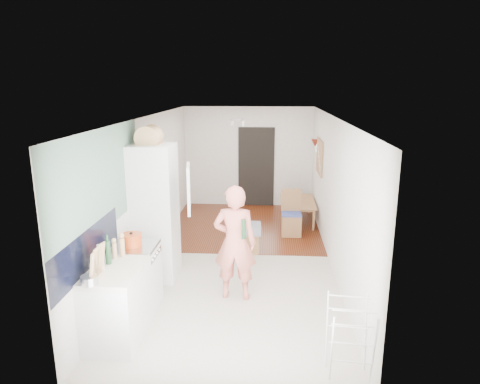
# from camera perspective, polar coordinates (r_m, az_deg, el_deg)

# --- Properties ---
(room_shell) EXTENTS (3.20, 7.00, 2.50)m
(room_shell) POSITION_cam_1_polar(r_m,az_deg,el_deg) (7.33, -0.17, 0.13)
(room_shell) COLOR beige
(room_shell) RESTS_ON ground
(floor) EXTENTS (3.20, 7.00, 0.01)m
(floor) POSITION_cam_1_polar(r_m,az_deg,el_deg) (7.73, -0.16, -8.90)
(floor) COLOR beige
(floor) RESTS_ON ground
(wood_floor_overlay) EXTENTS (3.20, 3.30, 0.01)m
(wood_floor_overlay) POSITION_cam_1_polar(r_m,az_deg,el_deg) (9.45, 0.61, -4.46)
(wood_floor_overlay) COLOR #612D12
(wood_floor_overlay) RESTS_ON room_shell
(sage_wall_panel) EXTENTS (0.02, 3.00, 1.30)m
(sage_wall_panel) POSITION_cam_1_polar(r_m,az_deg,el_deg) (5.63, -18.03, 1.35)
(sage_wall_panel) COLOR slate
(sage_wall_panel) RESTS_ON room_shell
(tile_splashback) EXTENTS (0.02, 1.90, 0.50)m
(tile_splashback) POSITION_cam_1_polar(r_m,az_deg,el_deg) (5.34, -19.56, -7.32)
(tile_splashback) COLOR black
(tile_splashback) RESTS_ON room_shell
(doorway_recess) EXTENTS (0.90, 0.04, 2.00)m
(doorway_recess) POSITION_cam_1_polar(r_m,az_deg,el_deg) (10.77, 2.18, 3.33)
(doorway_recess) COLOR black
(doorway_recess) RESTS_ON room_shell
(base_cabinet) EXTENTS (0.60, 0.90, 0.86)m
(base_cabinet) POSITION_cam_1_polar(r_m,az_deg,el_deg) (5.54, -16.12, -14.47)
(base_cabinet) COLOR silver
(base_cabinet) RESTS_ON room_shell
(worktop) EXTENTS (0.62, 0.92, 0.06)m
(worktop) POSITION_cam_1_polar(r_m,az_deg,el_deg) (5.33, -16.46, -10.12)
(worktop) COLOR beige
(worktop) RESTS_ON room_shell
(range_cooker) EXTENTS (0.60, 0.60, 0.88)m
(range_cooker) POSITION_cam_1_polar(r_m,az_deg,el_deg) (6.16, -13.77, -11.13)
(range_cooker) COLOR silver
(range_cooker) RESTS_ON room_shell
(cooker_top) EXTENTS (0.60, 0.60, 0.04)m
(cooker_top) POSITION_cam_1_polar(r_m,az_deg,el_deg) (5.98, -14.03, -7.14)
(cooker_top) COLOR #B4B4B7
(cooker_top) RESTS_ON room_shell
(fridge_housing) EXTENTS (0.66, 0.66, 2.15)m
(fridge_housing) POSITION_cam_1_polar(r_m,az_deg,el_deg) (6.84, -11.32, -2.72)
(fridge_housing) COLOR silver
(fridge_housing) RESTS_ON room_shell
(fridge_door) EXTENTS (0.14, 0.56, 0.70)m
(fridge_door) POSITION_cam_1_polar(r_m,az_deg,el_deg) (6.30, -6.86, 0.48)
(fridge_door) COLOR silver
(fridge_door) RESTS_ON room_shell
(fridge_interior) EXTENTS (0.02, 0.52, 0.66)m
(fridge_interior) POSITION_cam_1_polar(r_m,az_deg,el_deg) (6.65, -8.93, 1.13)
(fridge_interior) COLOR white
(fridge_interior) RESTS_ON room_shell
(pinboard) EXTENTS (0.03, 0.90, 0.70)m
(pinboard) POSITION_cam_1_polar(r_m,az_deg,el_deg) (9.18, 10.59, 4.67)
(pinboard) COLOR #AB7B56
(pinboard) RESTS_ON room_shell
(pinboard_frame) EXTENTS (0.00, 0.94, 0.74)m
(pinboard_frame) POSITION_cam_1_polar(r_m,az_deg,el_deg) (9.18, 10.50, 4.67)
(pinboard_frame) COLOR olive
(pinboard_frame) RESTS_ON room_shell
(wall_sconce) EXTENTS (0.18, 0.18, 0.16)m
(wall_sconce) POSITION_cam_1_polar(r_m,az_deg,el_deg) (9.78, 9.98, 6.47)
(wall_sconce) COLOR maroon
(wall_sconce) RESTS_ON room_shell
(person) EXTENTS (0.75, 0.51, 1.99)m
(person) POSITION_cam_1_polar(r_m,az_deg,el_deg) (6.06, -0.69, -5.45)
(person) COLOR #E17465
(person) RESTS_ON floor
(dining_table) EXTENTS (0.66, 1.17, 0.41)m
(dining_table) POSITION_cam_1_polar(r_m,az_deg,el_deg) (9.77, 7.80, -2.76)
(dining_table) COLOR olive
(dining_table) RESTS_ON floor
(dining_chair) EXTENTS (0.40, 0.40, 0.94)m
(dining_chair) POSITION_cam_1_polar(r_m,az_deg,el_deg) (8.79, 6.88, -2.85)
(dining_chair) COLOR olive
(dining_chair) RESTS_ON floor
(stool) EXTENTS (0.31, 0.31, 0.37)m
(stool) POSITION_cam_1_polar(r_m,az_deg,el_deg) (7.96, 1.46, -6.76)
(stool) COLOR olive
(stool) RESTS_ON floor
(grey_drape) EXTENTS (0.40, 0.40, 0.17)m
(grey_drape) POSITION_cam_1_polar(r_m,az_deg,el_deg) (7.86, 1.39, -4.90)
(grey_drape) COLOR gray
(grey_drape) RESTS_ON stool
(drying_rack) EXTENTS (0.47, 0.44, 0.86)m
(drying_rack) POSITION_cam_1_polar(r_m,az_deg,el_deg) (4.90, 14.36, -18.43)
(drying_rack) COLOR silver
(drying_rack) RESTS_ON floor
(bread_bin) EXTENTS (0.43, 0.41, 0.20)m
(bread_bin) POSITION_cam_1_polar(r_m,az_deg,el_deg) (6.66, -12.03, 7.15)
(bread_bin) COLOR tan
(bread_bin) RESTS_ON fridge_housing
(red_casserole) EXTENTS (0.32, 0.32, 0.16)m
(red_casserole) POSITION_cam_1_polar(r_m,az_deg,el_deg) (5.96, -14.27, -6.19)
(red_casserole) COLOR #D64817
(red_casserole) RESTS_ON cooker_top
(steel_pan) EXTENTS (0.20, 0.20, 0.09)m
(steel_pan) POSITION_cam_1_polar(r_m,az_deg,el_deg) (5.01, -19.45, -11.02)
(steel_pan) COLOR #B4B4B7
(steel_pan) RESTS_ON worktop
(held_bottle) EXTENTS (0.06, 0.06, 0.28)m
(held_bottle) POSITION_cam_1_polar(r_m,az_deg,el_deg) (5.87, 0.49, -4.99)
(held_bottle) COLOR #1D3F21
(held_bottle) RESTS_ON person
(bottle_a) EXTENTS (0.06, 0.06, 0.27)m
(bottle_a) POSITION_cam_1_polar(r_m,az_deg,el_deg) (5.44, -17.17, -7.84)
(bottle_a) COLOR #1D3F21
(bottle_a) RESTS_ON worktop
(bottle_b) EXTENTS (0.08, 0.08, 0.29)m
(bottle_b) POSITION_cam_1_polar(r_m,az_deg,el_deg) (5.43, -17.19, -7.69)
(bottle_b) COLOR #1D3F21
(bottle_b) RESTS_ON worktop
(bottle_c) EXTENTS (0.11, 0.11, 0.24)m
(bottle_c) POSITION_cam_1_polar(r_m,az_deg,el_deg) (5.32, -18.21, -8.52)
(bottle_c) COLOR silver
(bottle_c) RESTS_ON worktop
(pepper_mill_front) EXTENTS (0.06, 0.06, 0.21)m
(pepper_mill_front) POSITION_cam_1_polar(r_m,az_deg,el_deg) (5.58, -16.39, -7.51)
(pepper_mill_front) COLOR tan
(pepper_mill_front) RESTS_ON worktop
(pepper_mill_back) EXTENTS (0.08, 0.08, 0.24)m
(pepper_mill_back) POSITION_cam_1_polar(r_m,az_deg,el_deg) (5.62, -15.44, -7.10)
(pepper_mill_back) COLOR tan
(pepper_mill_back) RESTS_ON worktop
(chopping_boards) EXTENTS (0.10, 0.28, 0.37)m
(chopping_boards) POSITION_cam_1_polar(r_m,az_deg,el_deg) (5.08, -18.51, -8.87)
(chopping_boards) COLOR tan
(chopping_boards) RESTS_ON worktop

